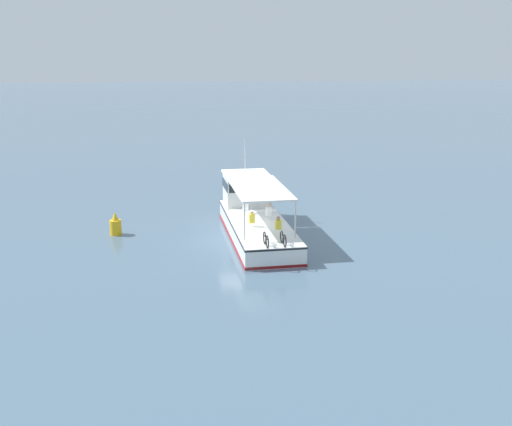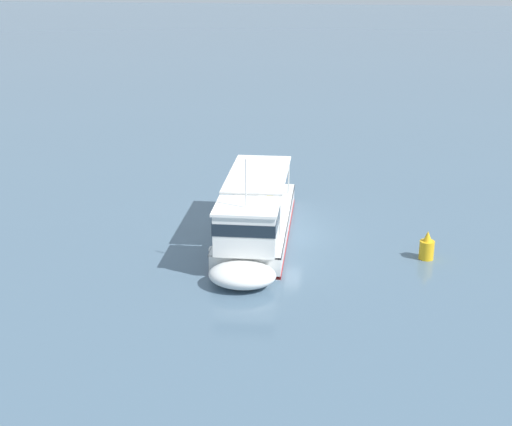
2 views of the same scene
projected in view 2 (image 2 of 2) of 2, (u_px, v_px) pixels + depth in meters
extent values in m
plane|color=slate|center=(278.00, 234.00, 36.69)|extent=(400.00, 400.00, 0.00)
cube|color=white|center=(257.00, 225.00, 36.40)|extent=(10.95, 3.76, 1.10)
ellipsoid|color=white|center=(242.00, 275.00, 30.59)|extent=(2.35, 3.06, 1.01)
cube|color=red|center=(257.00, 233.00, 36.55)|extent=(10.96, 3.80, 0.16)
cube|color=#2D2D33|center=(257.00, 216.00, 36.24)|extent=(10.96, 3.82, 0.10)
cube|color=white|center=(247.00, 228.00, 31.77)|extent=(2.74, 2.85, 1.90)
cube|color=#19232D|center=(247.00, 221.00, 31.66)|extent=(2.78, 2.92, 0.56)
cube|color=white|center=(247.00, 207.00, 31.43)|extent=(2.91, 3.02, 0.12)
cube|color=white|center=(258.00, 174.00, 35.94)|extent=(6.85, 3.29, 0.10)
cylinder|color=silver|center=(280.00, 216.00, 33.12)|extent=(0.08, 0.08, 2.00)
cylinder|color=silver|center=(222.00, 214.00, 33.39)|extent=(0.08, 0.08, 2.00)
cylinder|color=silver|center=(289.00, 176.00, 39.20)|extent=(0.08, 0.08, 2.00)
cylinder|color=silver|center=(240.00, 174.00, 39.47)|extent=(0.08, 0.08, 2.00)
cylinder|color=silver|center=(246.00, 184.00, 30.76)|extent=(0.06, 0.06, 2.20)
sphere|color=white|center=(212.00, 250.00, 33.41)|extent=(0.36, 0.36, 0.36)
sphere|color=white|center=(223.00, 225.00, 36.50)|extent=(0.36, 0.36, 0.36)
sphere|color=white|center=(231.00, 205.00, 39.40)|extent=(0.36, 0.36, 0.36)
torus|color=black|center=(273.00, 182.00, 40.31)|extent=(0.66, 0.09, 0.66)
torus|color=black|center=(274.00, 179.00, 40.97)|extent=(0.66, 0.09, 0.66)
cylinder|color=#232328|center=(274.00, 179.00, 40.60)|extent=(0.70, 0.10, 0.06)
torus|color=black|center=(258.00, 182.00, 40.40)|extent=(0.66, 0.09, 0.66)
torus|color=black|center=(259.00, 178.00, 41.06)|extent=(0.66, 0.09, 0.66)
cylinder|color=#232328|center=(258.00, 178.00, 40.69)|extent=(0.70, 0.10, 0.06)
cube|color=yellow|center=(250.00, 190.00, 38.61)|extent=(0.24, 0.33, 0.52)
sphere|color=#9E7051|center=(250.00, 183.00, 38.49)|extent=(0.20, 0.20, 0.20)
cube|color=yellow|center=(270.00, 199.00, 37.11)|extent=(0.24, 0.33, 0.52)
sphere|color=tan|center=(270.00, 192.00, 36.99)|extent=(0.20, 0.20, 0.20)
cube|color=white|center=(243.00, 207.00, 35.86)|extent=(0.24, 0.33, 0.52)
sphere|color=tan|center=(243.00, 201.00, 35.73)|extent=(0.20, 0.20, 0.20)
cube|color=white|center=(263.00, 218.00, 34.36)|extent=(0.24, 0.33, 0.52)
sphere|color=beige|center=(263.00, 211.00, 34.24)|extent=(0.20, 0.20, 0.20)
cylinder|color=gold|center=(427.00, 250.00, 33.49)|extent=(0.70, 0.70, 0.90)
cone|color=gold|center=(428.00, 236.00, 33.26)|extent=(0.42, 0.42, 0.50)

